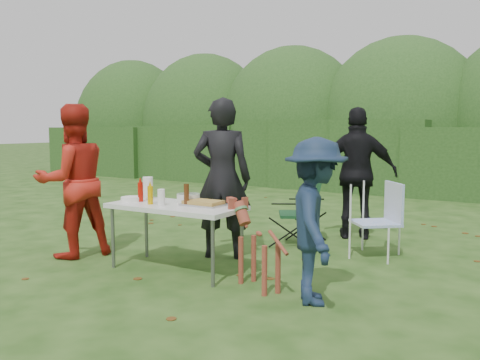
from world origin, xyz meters
The scene contains 20 objects.
ground centered at (0.00, 0.00, 0.00)m, with size 80.00×80.00×0.00m, color #1E4211.
hedge_row centered at (0.00, 8.00, 0.85)m, with size 22.00×1.40×1.70m, color #23471C.
shrub_backdrop centered at (0.00, 9.60, 1.60)m, with size 20.00×2.60×3.20m, color #3D6628.
folding_table centered at (-0.07, 0.03, 0.69)m, with size 1.50×0.70×0.74m.
person_cook centered at (0.05, 0.79, 0.97)m, with size 0.71×0.46×1.94m, color black.
person_red_jacket centered at (-1.53, -0.12, 0.93)m, with size 0.91×0.71×1.86m, color red.
person_black_puffy centered at (1.12, 2.67, 0.93)m, with size 1.09×0.46×1.87m, color black.
child centered at (1.65, -0.14, 0.75)m, with size 0.97×0.56×1.50m, color #172740.
dog centered at (1.02, -0.05, 0.42)m, with size 0.88×0.35×0.83m, color brown, non-canonical shape.
camping_chair centered at (0.56, 1.89, 0.47)m, with size 0.59×0.59×0.94m, color #153E20, non-canonical shape.
lawn_chair centered at (1.65, 1.75, 0.46)m, with size 0.55×0.55×0.93m, color #5880D5, non-canonical shape.
food_tray centered at (0.24, 0.13, 0.75)m, with size 0.45×0.30×0.02m, color #B7B7BA.
focaccia_bread centered at (0.24, 0.13, 0.78)m, with size 0.40×0.26×0.04m, color #B08B3E.
mustard_bottle centered at (-0.32, -0.10, 0.84)m, with size 0.06×0.06×0.20m, color #CB9801.
ketchup_bottle centered at (-0.55, 0.00, 0.85)m, with size 0.06×0.06×0.22m, color #A40F05.
beer_bottle centered at (0.09, 0.02, 0.86)m, with size 0.06×0.06×0.24m, color #47230F.
paper_towel_roll centered at (-0.63, 0.21, 0.87)m, with size 0.12×0.12×0.26m, color white.
cup_stack centered at (-0.15, -0.11, 0.83)m, with size 0.08×0.08×0.18m, color white.
pasta_bowl centered at (-0.04, 0.23, 0.79)m, with size 0.26×0.26×0.10m, color silver.
plate_stack centered at (-0.67, -0.03, 0.77)m, with size 0.24×0.24×0.05m, color white.
Camera 1 is at (3.38, -4.33, 1.59)m, focal length 38.00 mm.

